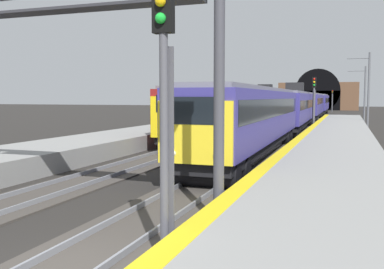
{
  "coord_description": "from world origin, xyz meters",
  "views": [
    {
      "loc": [
        -6.85,
        -4.98,
        3.33
      ],
      "look_at": [
        9.81,
        0.92,
        1.83
      ],
      "focal_mm": 41.08,
      "sensor_mm": 36.0,
      "label": 1
    }
  ],
  "objects_px": {
    "overhead_signal_gantry": "(74,37)",
    "train_main_approaching": "(304,106)",
    "catenary_mast_near": "(368,90)",
    "railway_signal_far": "(332,99)",
    "railway_signal_mid": "(314,98)",
    "catenary_mast_far": "(365,94)",
    "train_adjacent_platform": "(247,107)",
    "railway_signal_near": "(164,97)"
  },
  "relations": [
    {
      "from": "railway_signal_mid",
      "to": "overhead_signal_gantry",
      "type": "xyz_separation_m",
      "value": [
        -34.98,
        4.13,
        1.81
      ]
    },
    {
      "from": "overhead_signal_gantry",
      "to": "railway_signal_near",
      "type": "bearing_deg",
      "value": -127.82
    },
    {
      "from": "train_adjacent_platform",
      "to": "railway_signal_far",
      "type": "height_order",
      "value": "railway_signal_far"
    },
    {
      "from": "train_main_approaching",
      "to": "railway_signal_mid",
      "type": "height_order",
      "value": "railway_signal_mid"
    },
    {
      "from": "railway_signal_mid",
      "to": "catenary_mast_far",
      "type": "relative_size",
      "value": 0.74
    },
    {
      "from": "railway_signal_near",
      "to": "catenary_mast_near",
      "type": "height_order",
      "value": "catenary_mast_near"
    },
    {
      "from": "train_main_approaching",
      "to": "catenary_mast_far",
      "type": "xyz_separation_m",
      "value": [
        4.92,
        -6.94,
        1.48
      ]
    },
    {
      "from": "train_main_approaching",
      "to": "catenary_mast_far",
      "type": "relative_size",
      "value": 11.32
    },
    {
      "from": "train_main_approaching",
      "to": "railway_signal_mid",
      "type": "bearing_deg",
      "value": 10.73
    },
    {
      "from": "train_adjacent_platform",
      "to": "railway_signal_mid",
      "type": "bearing_deg",
      "value": 103.75
    },
    {
      "from": "railway_signal_near",
      "to": "catenary_mast_near",
      "type": "relative_size",
      "value": 0.7
    },
    {
      "from": "train_main_approaching",
      "to": "train_adjacent_platform",
      "type": "xyz_separation_m",
      "value": [
        -10.47,
        4.73,
        0.08
      ]
    },
    {
      "from": "train_main_approaching",
      "to": "catenary_mast_near",
      "type": "bearing_deg",
      "value": 50.78
    },
    {
      "from": "train_adjacent_platform",
      "to": "overhead_signal_gantry",
      "type": "bearing_deg",
      "value": 3.35
    },
    {
      "from": "overhead_signal_gantry",
      "to": "catenary_mast_far",
      "type": "height_order",
      "value": "catenary_mast_far"
    },
    {
      "from": "railway_signal_mid",
      "to": "catenary_mast_near",
      "type": "height_order",
      "value": "catenary_mast_near"
    },
    {
      "from": "train_main_approaching",
      "to": "catenary_mast_far",
      "type": "distance_m",
      "value": 8.63
    },
    {
      "from": "train_main_approaching",
      "to": "overhead_signal_gantry",
      "type": "bearing_deg",
      "value": -3.72
    },
    {
      "from": "railway_signal_far",
      "to": "railway_signal_mid",
      "type": "bearing_deg",
      "value": 0.0
    },
    {
      "from": "railway_signal_mid",
      "to": "overhead_signal_gantry",
      "type": "distance_m",
      "value": 35.26
    },
    {
      "from": "train_adjacent_platform",
      "to": "overhead_signal_gantry",
      "type": "xyz_separation_m",
      "value": [
        -33.3,
        -2.36,
        2.71
      ]
    },
    {
      "from": "overhead_signal_gantry",
      "to": "catenary_mast_near",
      "type": "bearing_deg",
      "value": -13.67
    },
    {
      "from": "train_adjacent_platform",
      "to": "catenary_mast_far",
      "type": "bearing_deg",
      "value": 142.14
    },
    {
      "from": "railway_signal_near",
      "to": "catenary_mast_far",
      "type": "relative_size",
      "value": 0.77
    },
    {
      "from": "railway_signal_far",
      "to": "catenary_mast_far",
      "type": "bearing_deg",
      "value": 7.19
    },
    {
      "from": "railway_signal_far",
      "to": "catenary_mast_far",
      "type": "height_order",
      "value": "catenary_mast_far"
    },
    {
      "from": "railway_signal_near",
      "to": "train_adjacent_platform",
      "type": "bearing_deg",
      "value": -169.91
    },
    {
      "from": "railway_signal_far",
      "to": "catenary_mast_near",
      "type": "distance_m",
      "value": 51.71
    },
    {
      "from": "overhead_signal_gantry",
      "to": "train_main_approaching",
      "type": "bearing_deg",
      "value": -3.09
    },
    {
      "from": "overhead_signal_gantry",
      "to": "catenary_mast_far",
      "type": "distance_m",
      "value": 49.6
    },
    {
      "from": "overhead_signal_gantry",
      "to": "catenary_mast_near",
      "type": "distance_m",
      "value": 39.36
    },
    {
      "from": "train_adjacent_platform",
      "to": "railway_signal_near",
      "type": "bearing_deg",
      "value": 9.37
    },
    {
      "from": "railway_signal_far",
      "to": "overhead_signal_gantry",
      "type": "distance_m",
      "value": 89.79
    },
    {
      "from": "railway_signal_mid",
      "to": "overhead_signal_gantry",
      "type": "bearing_deg",
      "value": -6.74
    },
    {
      "from": "railway_signal_near",
      "to": "overhead_signal_gantry",
      "type": "bearing_deg",
      "value": -127.82
    },
    {
      "from": "train_adjacent_platform",
      "to": "catenary_mast_far",
      "type": "distance_m",
      "value": 19.37
    },
    {
      "from": "catenary_mast_near",
      "to": "railway_signal_far",
      "type": "bearing_deg",
      "value": 5.74
    },
    {
      "from": "railway_signal_near",
      "to": "railway_signal_far",
      "type": "height_order",
      "value": "railway_signal_near"
    },
    {
      "from": "railway_signal_far",
      "to": "catenary_mast_near",
      "type": "bearing_deg",
      "value": 5.74
    },
    {
      "from": "train_adjacent_platform",
      "to": "train_main_approaching",
      "type": "bearing_deg",
      "value": 155.01
    },
    {
      "from": "railway_signal_far",
      "to": "catenary_mast_near",
      "type": "relative_size",
      "value": 0.62
    },
    {
      "from": "railway_signal_mid",
      "to": "catenary_mast_far",
      "type": "xyz_separation_m",
      "value": [
        13.72,
        -5.17,
        0.49
      ]
    }
  ]
}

